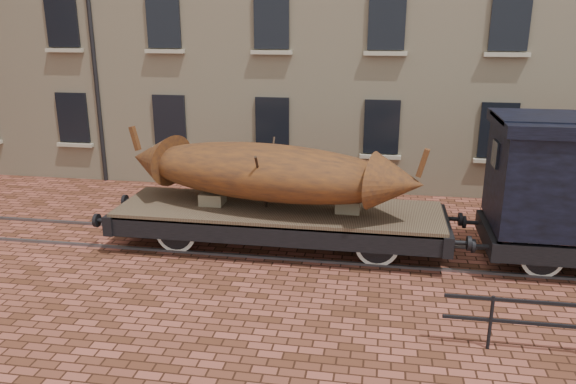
# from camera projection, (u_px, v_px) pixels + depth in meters

# --- Properties ---
(ground) EXTENTS (90.00, 90.00, 0.00)m
(ground) POSITION_uv_depth(u_px,v_px,m) (334.00, 251.00, 13.76)
(ground) COLOR #4C2718
(rail_track) EXTENTS (30.00, 1.52, 0.06)m
(rail_track) POSITION_uv_depth(u_px,v_px,m) (334.00, 250.00, 13.75)
(rail_track) COLOR #59595E
(rail_track) RESTS_ON ground
(flatcar_wagon) EXTENTS (8.87, 2.41, 1.34)m
(flatcar_wagon) POSITION_uv_depth(u_px,v_px,m) (279.00, 216.00, 13.73)
(flatcar_wagon) COLOR brown
(flatcar_wagon) RESTS_ON ground
(iron_boat) EXTENTS (7.56, 3.30, 1.78)m
(iron_boat) POSITION_uv_depth(u_px,v_px,m) (266.00, 172.00, 13.45)
(iron_boat) COLOR brown
(iron_boat) RESTS_ON flatcar_wagon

